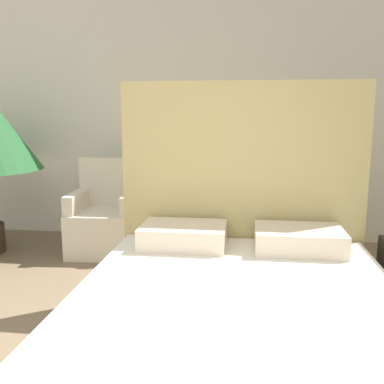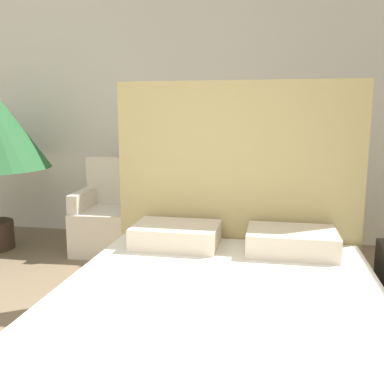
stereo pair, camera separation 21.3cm
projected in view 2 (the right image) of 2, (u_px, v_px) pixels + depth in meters
name	position (u px, v px, depth m)	size (l,w,h in m)	color
wall_back	(201.00, 104.00, 4.54)	(10.00, 0.06, 2.90)	silver
bed	(219.00, 328.00, 2.11)	(1.66, 2.11, 1.56)	#8C7A5B
armchair_near_window_left	(110.00, 223.00, 4.24)	(0.67, 0.66, 0.91)	beige
armchair_near_window_right	(213.00, 228.00, 4.06)	(0.65, 0.64, 0.91)	beige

